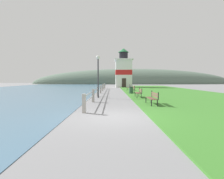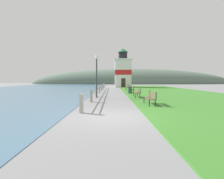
{
  "view_description": "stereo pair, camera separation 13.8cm",
  "coord_description": "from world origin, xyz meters",
  "px_view_note": "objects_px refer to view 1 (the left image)",
  "views": [
    {
      "loc": [
        -0.07,
        -7.94,
        1.72
      ],
      "look_at": [
        0.03,
        16.99,
        0.3
      ],
      "focal_mm": 28.0,
      "sensor_mm": 36.0,
      "label": 1
    },
    {
      "loc": [
        0.07,
        -7.94,
        1.72
      ],
      "look_at": [
        0.03,
        16.99,
        0.3
      ],
      "focal_mm": 28.0,
      "sensor_mm": 36.0,
      "label": 2
    }
  ],
  "objects_px": {
    "park_bench_far": "(132,89)",
    "park_bench_midway": "(138,92)",
    "park_bench_by_lighthouse": "(128,87)",
    "lamp_post": "(97,69)",
    "lighthouse": "(123,71)",
    "park_bench_near": "(152,97)",
    "trash_bin": "(130,90)"
  },
  "relations": [
    {
      "from": "park_bench_midway",
      "to": "park_bench_far",
      "type": "height_order",
      "value": "same"
    },
    {
      "from": "park_bench_far",
      "to": "lighthouse",
      "type": "xyz_separation_m",
      "value": [
        -0.1,
        16.57,
        3.1
      ]
    },
    {
      "from": "lamp_post",
      "to": "park_bench_near",
      "type": "bearing_deg",
      "value": -49.17
    },
    {
      "from": "park_bench_far",
      "to": "lamp_post",
      "type": "height_order",
      "value": "lamp_post"
    },
    {
      "from": "park_bench_by_lighthouse",
      "to": "lamp_post",
      "type": "relative_size",
      "value": 0.43
    },
    {
      "from": "park_bench_by_lighthouse",
      "to": "park_bench_near",
      "type": "bearing_deg",
      "value": 95.86
    },
    {
      "from": "park_bench_midway",
      "to": "trash_bin",
      "type": "height_order",
      "value": "park_bench_midway"
    },
    {
      "from": "park_bench_midway",
      "to": "trash_bin",
      "type": "relative_size",
      "value": 2.08
    },
    {
      "from": "park_bench_far",
      "to": "park_bench_by_lighthouse",
      "type": "bearing_deg",
      "value": -91.82
    },
    {
      "from": "trash_bin",
      "to": "park_bench_midway",
      "type": "bearing_deg",
      "value": -86.93
    },
    {
      "from": "lamp_post",
      "to": "trash_bin",
      "type": "bearing_deg",
      "value": 51.99
    },
    {
      "from": "lighthouse",
      "to": "park_bench_midway",
      "type": "bearing_deg",
      "value": -90.1
    },
    {
      "from": "lamp_post",
      "to": "park_bench_by_lighthouse",
      "type": "bearing_deg",
      "value": 70.57
    },
    {
      "from": "park_bench_near",
      "to": "lamp_post",
      "type": "height_order",
      "value": "lamp_post"
    },
    {
      "from": "park_bench_midway",
      "to": "park_bench_by_lighthouse",
      "type": "relative_size",
      "value": 1.02
    },
    {
      "from": "park_bench_near",
      "to": "trash_bin",
      "type": "height_order",
      "value": "park_bench_near"
    },
    {
      "from": "park_bench_by_lighthouse",
      "to": "lighthouse",
      "type": "xyz_separation_m",
      "value": [
        -0.1,
        11.68,
        3.1
      ]
    },
    {
      "from": "park_bench_near",
      "to": "park_bench_by_lighthouse",
      "type": "height_order",
      "value": "same"
    },
    {
      "from": "park_bench_midway",
      "to": "park_bench_by_lighthouse",
      "type": "height_order",
      "value": "same"
    },
    {
      "from": "park_bench_by_lighthouse",
      "to": "lighthouse",
      "type": "distance_m",
      "value": 12.09
    },
    {
      "from": "trash_bin",
      "to": "lamp_post",
      "type": "height_order",
      "value": "lamp_post"
    },
    {
      "from": "park_bench_far",
      "to": "lighthouse",
      "type": "bearing_deg",
      "value": -91.39
    },
    {
      "from": "park_bench_near",
      "to": "lamp_post",
      "type": "distance_m",
      "value": 6.53
    },
    {
      "from": "park_bench_far",
      "to": "lighthouse",
      "type": "height_order",
      "value": "lighthouse"
    },
    {
      "from": "park_bench_far",
      "to": "park_bench_midway",
      "type": "bearing_deg",
      "value": 87.06
    },
    {
      "from": "park_bench_near",
      "to": "park_bench_by_lighthouse",
      "type": "distance_m",
      "value": 15.91
    },
    {
      "from": "park_bench_near",
      "to": "park_bench_midway",
      "type": "xyz_separation_m",
      "value": [
        -0.19,
        4.66,
        -0.0
      ]
    },
    {
      "from": "park_bench_midway",
      "to": "lamp_post",
      "type": "xyz_separation_m",
      "value": [
        -3.83,
        -0.01,
        2.2
      ]
    },
    {
      "from": "park_bench_near",
      "to": "park_bench_by_lighthouse",
      "type": "xyz_separation_m",
      "value": [
        -0.05,
        15.91,
        -0.0
      ]
    },
    {
      "from": "park_bench_by_lighthouse",
      "to": "trash_bin",
      "type": "distance_m",
      "value": 6.69
    },
    {
      "from": "park_bench_midway",
      "to": "lamp_post",
      "type": "bearing_deg",
      "value": 1.69
    },
    {
      "from": "lighthouse",
      "to": "trash_bin",
      "type": "distance_m",
      "value": 18.64
    }
  ]
}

